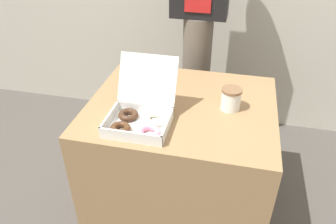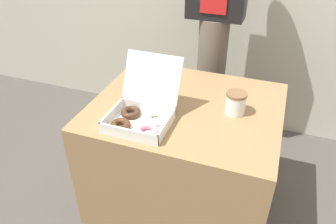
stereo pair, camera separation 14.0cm
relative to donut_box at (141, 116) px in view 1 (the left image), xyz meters
The scene contains 5 objects.
ground_plane 0.79m from the donut_box, 54.51° to the left, with size 14.00×14.00×0.00m, color #4C4742.
table 0.47m from the donut_box, 54.51° to the left, with size 0.92×0.77×0.71m.
donut_box is the anchor object (origin of this frame).
coffee_cup 0.44m from the donut_box, 29.56° to the left, with size 0.10×0.10×0.11m.
person_customer 0.88m from the donut_box, 81.34° to the left, with size 0.34×0.22×1.78m.
Camera 1 is at (0.24, -1.35, 1.57)m, focal length 35.00 mm.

